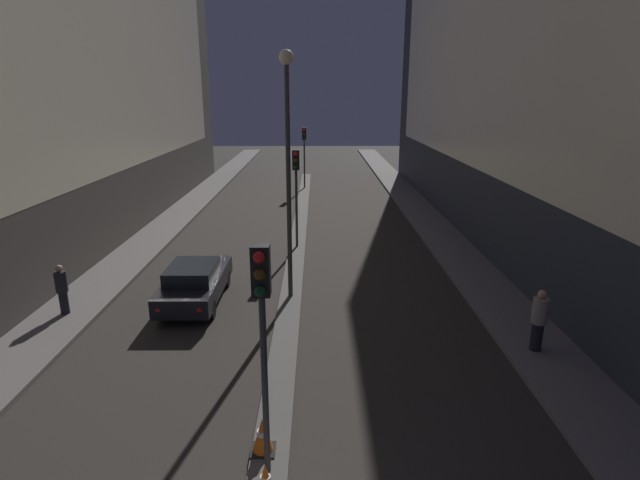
# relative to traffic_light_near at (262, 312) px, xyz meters

# --- Properties ---
(building_left) EXTENTS (6.01, 40.63, 20.65)m
(building_left) POSITION_rel_traffic_light_near_xyz_m (-11.34, 16.95, 6.91)
(building_left) COLOR #4C4742
(building_left) RESTS_ON ground
(building_right) EXTENTS (6.01, 40.63, 21.68)m
(building_right) POSITION_rel_traffic_light_near_xyz_m (11.34, 16.95, 7.42)
(building_right) COLOR #2D333D
(building_right) RESTS_ON ground
(median_strip) EXTENTS (0.78, 39.13, 0.10)m
(median_strip) POSITION_rel_traffic_light_near_xyz_m (0.00, 17.20, -3.37)
(median_strip) COLOR #56544F
(median_strip) RESTS_ON ground
(traffic_light_near) EXTENTS (0.32, 0.42, 4.52)m
(traffic_light_near) POSITION_rel_traffic_light_near_xyz_m (0.00, 0.00, 0.00)
(traffic_light_near) COLOR #383838
(traffic_light_near) RESTS_ON median_strip
(traffic_light_mid) EXTENTS (0.32, 0.42, 4.52)m
(traffic_light_mid) POSITION_rel_traffic_light_near_xyz_m (0.00, 14.63, 0.00)
(traffic_light_mid) COLOR #383838
(traffic_light_mid) RESTS_ON median_strip
(traffic_light_far) EXTENTS (0.32, 0.42, 4.52)m
(traffic_light_far) POSITION_rel_traffic_light_near_xyz_m (0.00, 29.91, 0.00)
(traffic_light_far) COLOR #383838
(traffic_light_far) RESTS_ON median_strip
(street_lamp) EXTENTS (0.47, 0.47, 8.27)m
(street_lamp) POSITION_rel_traffic_light_near_xyz_m (0.00, 8.64, 2.04)
(street_lamp) COLOR #383838
(street_lamp) RESTS_ON median_strip
(traffic_cone_far) EXTENTS (0.50, 0.50, 0.75)m
(traffic_cone_far) POSITION_rel_traffic_light_near_xyz_m (-0.15, 0.58, -2.95)
(traffic_cone_far) COLOR black
(traffic_cone_far) RESTS_ON median_strip
(car_left_lane) EXTENTS (1.82, 4.54, 1.46)m
(car_left_lane) POSITION_rel_traffic_light_near_xyz_m (-3.30, 8.35, -2.67)
(car_left_lane) COLOR black
(car_left_lane) RESTS_ON ground
(pedestrian_on_left_sidewalk) EXTENTS (0.37, 0.37, 1.66)m
(pedestrian_on_left_sidewalk) POSITION_rel_traffic_light_near_xyz_m (-7.27, 7.10, -2.40)
(pedestrian_on_left_sidewalk) COLOR black
(pedestrian_on_left_sidewalk) RESTS_ON sidewalk_left
(pedestrian_on_right_sidewalk) EXTENTS (0.42, 0.42, 1.78)m
(pedestrian_on_right_sidewalk) POSITION_rel_traffic_light_near_xyz_m (7.06, 4.60, -2.34)
(pedestrian_on_right_sidewalk) COLOR black
(pedestrian_on_right_sidewalk) RESTS_ON sidewalk_right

